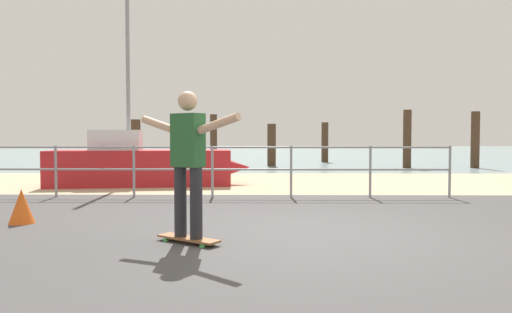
# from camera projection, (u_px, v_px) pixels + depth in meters

# --- Properties ---
(ground_plane) EXTENTS (24.00, 10.00, 0.04)m
(ground_plane) POSITION_uv_depth(u_px,v_px,m) (323.00, 255.00, 4.96)
(ground_plane) COLOR #474444
(ground_plane) RESTS_ON ground
(beach_strip) EXTENTS (24.00, 6.00, 0.04)m
(beach_strip) POSITION_uv_depth(u_px,v_px,m) (286.00, 182.00, 12.95)
(beach_strip) COLOR tan
(beach_strip) RESTS_ON ground
(sea_surface) EXTENTS (72.00, 50.00, 0.04)m
(sea_surface) POSITION_uv_depth(u_px,v_px,m) (270.00, 152.00, 40.93)
(sea_surface) COLOR #849EA3
(sea_surface) RESTS_ON ground
(railing_fence) EXTENTS (9.48, 0.05, 1.05)m
(railing_fence) POSITION_uv_depth(u_px,v_px,m) (212.00, 164.00, 9.55)
(railing_fence) COLOR gray
(railing_fence) RESTS_ON ground
(sailboat) EXTENTS (5.05, 2.00, 4.91)m
(sailboat) POSITION_uv_depth(u_px,v_px,m) (148.00, 165.00, 12.02)
(sailboat) COLOR #B21E23
(sailboat) RESTS_ON ground
(skateboard) EXTENTS (0.77, 0.61, 0.08)m
(skateboard) POSITION_uv_depth(u_px,v_px,m) (188.00, 239.00, 5.42)
(skateboard) COLOR brown
(skateboard) RESTS_ON ground
(skateboarder) EXTENTS (1.25, 0.88, 1.65)m
(skateboarder) POSITION_uv_depth(u_px,v_px,m) (188.00, 155.00, 5.39)
(skateboarder) COLOR #26262B
(skateboarder) RESTS_ON skateboard
(groyne_post_0) EXTENTS (0.36, 0.36, 1.91)m
(groyne_post_0) POSITION_uv_depth(u_px,v_px,m) (136.00, 144.00, 18.61)
(groyne_post_0) COLOR #422D1E
(groyne_post_0) RESTS_ON ground
(groyne_post_1) EXTENTS (0.32, 0.32, 2.28)m
(groyne_post_1) POSITION_uv_depth(u_px,v_px,m) (214.00, 139.00, 22.21)
(groyne_post_1) COLOR #422D1E
(groyne_post_1) RESTS_ON ground
(groyne_post_2) EXTENTS (0.36, 0.36, 1.79)m
(groyne_post_2) POSITION_uv_depth(u_px,v_px,m) (272.00, 145.00, 20.22)
(groyne_post_2) COLOR #422D1E
(groyne_post_2) RESTS_ON ground
(groyne_post_3) EXTENTS (0.33, 0.33, 1.95)m
(groyne_post_3) POSITION_uv_depth(u_px,v_px,m) (325.00, 142.00, 23.32)
(groyne_post_3) COLOR #422D1E
(groyne_post_3) RESTS_ON ground
(groyne_post_4) EXTENTS (0.32, 0.32, 2.30)m
(groyne_post_4) POSITION_uv_depth(u_px,v_px,m) (407.00, 139.00, 18.83)
(groyne_post_4) COLOR #422D1E
(groyne_post_4) RESTS_ON ground
(groyne_post_5) EXTENTS (0.33, 0.33, 2.23)m
(groyne_post_5) POSITION_uv_depth(u_px,v_px,m) (475.00, 140.00, 18.78)
(groyne_post_5) COLOR #422D1E
(groyne_post_5) RESTS_ON ground
(traffic_cone) EXTENTS (0.36, 0.36, 0.50)m
(traffic_cone) POSITION_uv_depth(u_px,v_px,m) (22.00, 207.00, 6.65)
(traffic_cone) COLOR #E55919
(traffic_cone) RESTS_ON ground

